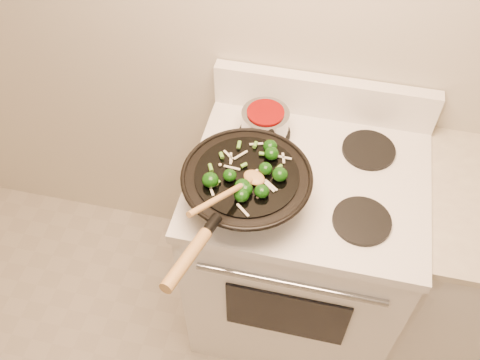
# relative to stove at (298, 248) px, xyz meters

# --- Properties ---
(stove) EXTENTS (0.78, 0.67, 1.08)m
(stove) POSITION_rel_stove_xyz_m (0.00, 0.00, 0.00)
(stove) COLOR white
(stove) RESTS_ON ground
(wok) EXTENTS (0.40, 0.65, 0.20)m
(wok) POSITION_rel_stove_xyz_m (-0.18, -0.16, 0.53)
(wok) COLOR black
(wok) RESTS_ON stove
(stirfry) EXTENTS (0.24, 0.29, 0.04)m
(stirfry) POSITION_rel_stove_xyz_m (-0.17, -0.17, 0.60)
(stirfry) COLOR #0D3508
(stirfry) RESTS_ON wok
(wooden_spoon) EXTENTS (0.17, 0.29, 0.13)m
(wooden_spoon) POSITION_rel_stove_xyz_m (-0.19, -0.24, 0.62)
(wooden_spoon) COLOR #AC7C43
(wooden_spoon) RESTS_ON wok
(saucepan) EXTENTS (0.16, 0.25, 0.10)m
(saucepan) POSITION_rel_stove_xyz_m (-0.18, 0.15, 0.51)
(saucepan) COLOR #999CA2
(saucepan) RESTS_ON stove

